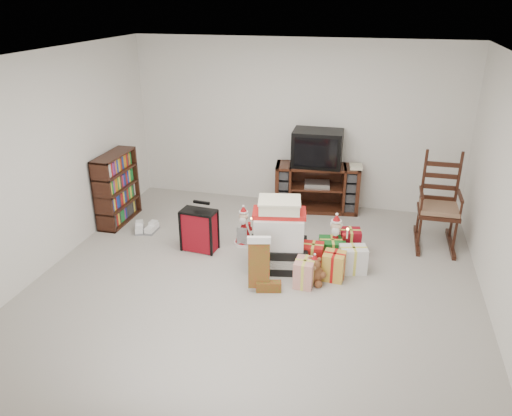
# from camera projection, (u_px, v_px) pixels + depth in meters

# --- Properties ---
(room) EXTENTS (5.01, 5.01, 2.51)m
(room) POSITION_uv_depth(u_px,v_px,m) (256.00, 180.00, 5.27)
(room) COLOR #A6A098
(room) RESTS_ON ground
(tv_stand) EXTENTS (1.29, 0.61, 0.71)m
(tv_stand) POSITION_uv_depth(u_px,v_px,m) (317.00, 188.00, 7.54)
(tv_stand) COLOR #462014
(tv_stand) RESTS_ON floor
(bookshelf) EXTENTS (0.28, 0.83, 1.02)m
(bookshelf) POSITION_uv_depth(u_px,v_px,m) (117.00, 189.00, 7.11)
(bookshelf) COLOR #33180E
(bookshelf) RESTS_ON floor
(rocking_chair) EXTENTS (0.51, 0.84, 1.27)m
(rocking_chair) POSITION_uv_depth(u_px,v_px,m) (437.00, 212.00, 6.51)
(rocking_chair) COLOR #33180E
(rocking_chair) RESTS_ON floor
(gift_pile) EXTENTS (0.76, 0.61, 0.86)m
(gift_pile) POSITION_uv_depth(u_px,v_px,m) (279.00, 239.00, 5.93)
(gift_pile) COLOR black
(gift_pile) RESTS_ON floor
(red_suitcase) EXTENTS (0.44, 0.26, 0.65)m
(red_suitcase) POSITION_uv_depth(u_px,v_px,m) (199.00, 230.00, 6.36)
(red_suitcase) COLOR maroon
(red_suitcase) RESTS_ON floor
(stocking) EXTENTS (0.33, 0.20, 0.65)m
(stocking) POSITION_uv_depth(u_px,v_px,m) (259.00, 264.00, 5.49)
(stocking) COLOR #0C7014
(stocking) RESTS_ON floor
(teddy_bear) EXTENTS (0.22, 0.20, 0.33)m
(teddy_bear) POSITION_uv_depth(u_px,v_px,m) (314.00, 271.00, 5.68)
(teddy_bear) COLOR brown
(teddy_bear) RESTS_ON floor
(santa_figurine) EXTENTS (0.30, 0.28, 0.61)m
(santa_figurine) POSITION_uv_depth(u_px,v_px,m) (335.00, 242.00, 6.17)
(santa_figurine) COLOR maroon
(santa_figurine) RESTS_ON floor
(mrs_claus_figurine) EXTENTS (0.27, 0.25, 0.55)m
(mrs_claus_figurine) POSITION_uv_depth(u_px,v_px,m) (244.00, 230.00, 6.54)
(mrs_claus_figurine) COLOR maroon
(mrs_claus_figurine) RESTS_ON floor
(sneaker_pair) EXTENTS (0.34, 0.29, 0.10)m
(sneaker_pair) POSITION_uv_depth(u_px,v_px,m) (146.00, 229.00, 6.94)
(sneaker_pair) COLOR white
(sneaker_pair) RESTS_ON floor
(gift_cluster) EXTENTS (0.80, 1.11, 0.27)m
(gift_cluster) POSITION_uv_depth(u_px,v_px,m) (331.00, 259.00, 5.96)
(gift_cluster) COLOR red
(gift_cluster) RESTS_ON floor
(crt_television) EXTENTS (0.73, 0.54, 0.53)m
(crt_television) POSITION_uv_depth(u_px,v_px,m) (317.00, 148.00, 7.31)
(crt_television) COLOR black
(crt_television) RESTS_ON tv_stand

